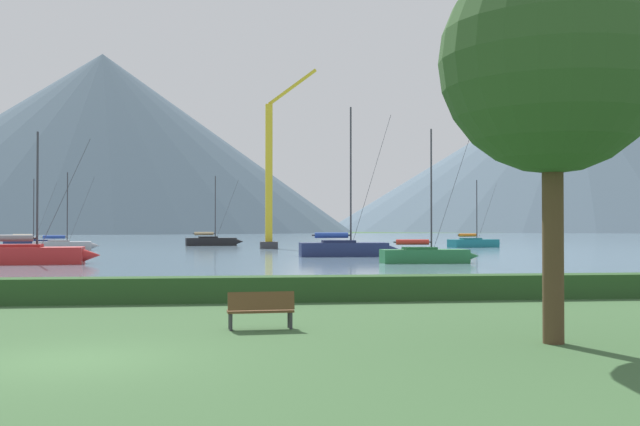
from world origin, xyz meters
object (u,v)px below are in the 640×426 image
Objects in this scene: sailboat_slip_4 at (426,255)px; park_bench_near_path at (261,308)px; sailboat_slip_5 at (474,243)px; park_tree at (559,48)px; dock_crane at (270,184)px; sailboat_slip_8 at (30,242)px; sailboat_slip_2 at (212,241)px; sailboat_slip_6 at (63,245)px; sailboat_slip_7 at (29,254)px; sailboat_slip_0 at (345,248)px.

sailboat_slip_4 is 5.58× the size of park_bench_near_path.
park_tree reaches higher than sailboat_slip_5.
park_bench_near_path is at bearing -93.22° from dock_crane.
sailboat_slip_8 is 0.91× the size of park_tree.
sailboat_slip_2 is 0.99× the size of park_tree.
sailboat_slip_2 is 82.41m from park_bench_near_path.
sailboat_slip_6 is at bearing -137.50° from sailboat_slip_2.
sailboat_slip_7 is at bearing -118.27° from dock_crane.
park_bench_near_path is (-12.86, -32.77, -0.06)m from sailboat_slip_4.
dock_crane reaches higher than park_tree.
park_tree reaches higher than sailboat_slip_2.
sailboat_slip_6 is at bearing 102.00° from park_bench_near_path.
sailboat_slip_7 is 39.00m from dock_crane.
sailboat_slip_0 is at bearing 87.01° from park_tree.
park_bench_near_path is 9.33m from park_tree.
sailboat_slip_8 is at bearing -178.04° from sailboat_slip_2.
sailboat_slip_7 is at bearing 119.10° from park_tree.
dock_crane is at bearing -2.61° from sailboat_slip_6.
sailboat_slip_2 is (-12.17, 37.44, -0.10)m from sailboat_slip_0.
sailboat_slip_6 is 72.27m from park_tree.
park_bench_near_path is at bearing -111.40° from sailboat_slip_4.
dock_crane is at bearing 82.77° from park_bench_near_path.
sailboat_slip_2 reaches higher than sailboat_slip_7.
sailboat_slip_5 is 47.63m from sailboat_slip_6.
dock_crane is (-5.14, 23.30, 6.76)m from sailboat_slip_0.
sailboat_slip_5 is (31.96, -12.11, -0.04)m from sailboat_slip_2.
sailboat_slip_2 is 1.02× the size of sailboat_slip_7.
dock_crane reaches higher than sailboat_slip_2.
sailboat_slip_0 is 45.80m from park_bench_near_path.
sailboat_slip_6 reaches higher than park_bench_near_path.
sailboat_slip_0 is 1.53× the size of sailboat_slip_6.
sailboat_slip_4 reaches higher than sailboat_slip_8.
sailboat_slip_2 is 52.12m from sailboat_slip_4.
sailboat_slip_8 is at bearing 111.36° from park_tree.
sailboat_slip_5 is 0.97× the size of sailboat_slip_8.
park_tree is (9.66, -85.36, 5.91)m from sailboat_slip_2.
dock_crane is (-2.63, 71.22, 0.95)m from park_tree.
sailboat_slip_6 is at bearing 93.29° from sailboat_slip_7.
sailboat_slip_5 is at bearing 4.63° from dock_crane.
sailboat_slip_6 is 67.14m from park_bench_near_path.
sailboat_slip_2 is 1.13× the size of sailboat_slip_5.
sailboat_slip_4 is at bearing -78.86° from sailboat_slip_2.
dock_crane reaches higher than sailboat_slip_8.
sailboat_slip_6 is (-15.33, -17.82, -0.06)m from sailboat_slip_2.
sailboat_slip_6 is at bearing 144.75° from sailboat_slip_0.
sailboat_slip_4 reaches higher than sailboat_slip_5.
park_tree is (20.82, -37.40, 5.85)m from sailboat_slip_7.
sailboat_slip_0 is 48.34m from park_tree.
park_bench_near_path is at bearing -101.05° from sailboat_slip_0.
sailboat_slip_7 is 37.27m from park_bench_near_path.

